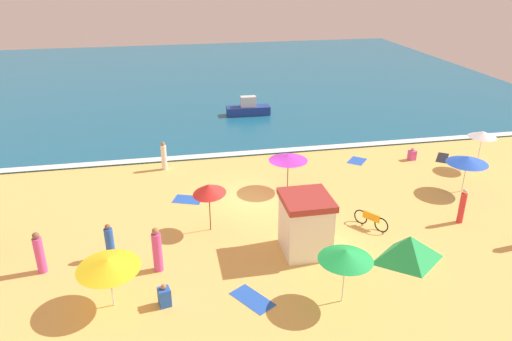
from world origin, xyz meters
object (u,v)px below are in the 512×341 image
at_px(beach_tent, 409,248).
at_px(beachgoer_2, 164,296).
at_px(beachgoer_4, 462,206).
at_px(beach_umbrella_3, 108,264).
at_px(beach_umbrella_4, 209,189).
at_px(beachgoer_0, 412,155).
at_px(lifeguard_cabana, 305,224).
at_px(beachgoer_3, 110,242).
at_px(beach_umbrella_6, 288,157).
at_px(beachgoer_6, 157,250).
at_px(small_boat_0, 248,109).
at_px(beach_umbrella_2, 483,134).
at_px(beachgoer_5, 164,156).
at_px(beach_umbrella_1, 346,255).
at_px(beachgoer_1, 39,253).
at_px(parked_bicycle, 371,220).
at_px(beach_umbrella_5, 468,160).

height_order(beach_tent, beachgoer_2, beach_tent).
xyz_separation_m(beachgoer_2, beachgoer_4, (13.91, 3.36, 0.46)).
xyz_separation_m(beach_umbrella_3, beachgoer_2, (1.82, -0.34, -1.41)).
xyz_separation_m(beach_umbrella_3, beachgoer_4, (15.74, 3.02, -0.95)).
height_order(beach_umbrella_4, beachgoer_0, beach_umbrella_4).
relative_size(lifeguard_cabana, beachgoer_3, 1.60).
height_order(lifeguard_cabana, beach_umbrella_6, lifeguard_cabana).
distance_m(beachgoer_6, small_boat_0, 21.00).
xyz_separation_m(beach_umbrella_2, beachgoer_5, (-18.35, 3.42, -1.31)).
xyz_separation_m(lifeguard_cabana, beach_umbrella_1, (0.40, -3.50, 0.69)).
relative_size(beachgoer_5, small_boat_0, 0.50).
distance_m(beach_umbrella_6, small_boat_0, 13.55).
relative_size(beachgoer_1, beachgoer_3, 1.12).
distance_m(beach_tent, small_boat_0, 21.23).
relative_size(beachgoer_3, beachgoer_5, 0.92).
bearing_deg(beachgoer_6, beach_umbrella_2, 19.91).
bearing_deg(beach_umbrella_1, lifeguard_cabana, 96.59).
height_order(beach_umbrella_3, beach_umbrella_4, beach_umbrella_4).
relative_size(beach_umbrella_2, beach_umbrella_3, 0.97).
distance_m(beach_umbrella_3, beach_tent, 11.86).
bearing_deg(beach_umbrella_6, beachgoer_3, -150.93).
xyz_separation_m(beach_umbrella_6, parked_bicycle, (2.78, -4.70, -1.48)).
height_order(beachgoer_0, beachgoer_6, beachgoer_6).
distance_m(beach_umbrella_1, parked_bicycle, 5.97).
xyz_separation_m(beach_umbrella_4, beach_umbrella_6, (4.58, 3.48, -0.23)).
height_order(beachgoer_2, beachgoer_5, beachgoer_5).
distance_m(beach_tent, beachgoer_6, 10.24).
xyz_separation_m(parked_bicycle, beachgoer_0, (5.89, 7.23, -0.05)).
distance_m(beach_umbrella_2, beachgoer_1, 24.20).
relative_size(lifeguard_cabana, beachgoer_0, 3.21).
xyz_separation_m(beachgoer_6, small_boat_0, (7.26, 19.70, -0.33)).
bearing_deg(beachgoer_2, small_boat_0, 72.14).
xyz_separation_m(beachgoer_5, small_boat_0, (6.79, 9.47, -0.23)).
bearing_deg(beachgoer_3, beach_umbrella_6, 29.07).
distance_m(beach_tent, beachgoer_3, 12.37).
relative_size(beach_tent, beachgoer_5, 1.37).
distance_m(beachgoer_5, beachgoer_6, 10.25).
bearing_deg(beach_umbrella_5, beach_umbrella_1, -142.40).
xyz_separation_m(beach_umbrella_1, beach_umbrella_6, (0.40, 9.48, -0.14)).
distance_m(beach_umbrella_6, beachgoer_3, 10.25).
relative_size(beachgoer_0, beachgoer_6, 0.41).
distance_m(beach_umbrella_2, parked_bicycle, 10.66).
distance_m(beach_umbrella_4, beach_tent, 8.89).
bearing_deg(beach_umbrella_4, beach_umbrella_5, 5.73).
distance_m(beach_umbrella_3, beach_umbrella_5, 18.76).
distance_m(beachgoer_2, beachgoer_5, 12.48).
xyz_separation_m(beach_tent, beachgoer_6, (-10.15, 1.33, 0.34)).
bearing_deg(lifeguard_cabana, beachgoer_2, -157.53).
xyz_separation_m(beach_umbrella_4, small_boat_0, (4.87, 16.97, -1.50)).
xyz_separation_m(beach_umbrella_5, beachgoer_3, (-18.08, -2.85, -1.08)).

